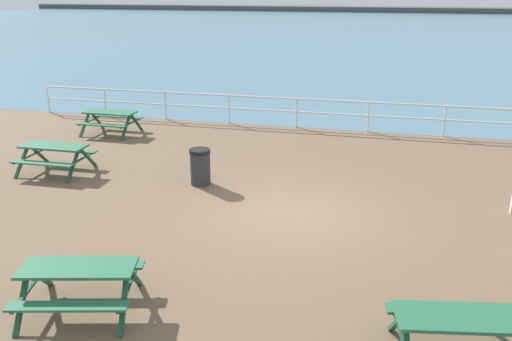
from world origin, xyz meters
TOP-DOWN VIEW (x-y plane):
  - ground_plane at (0.00, 0.00)m, footprint 30.00×24.00m
  - sea_band at (0.00, 52.75)m, footprint 142.00×90.00m
  - distant_shoreline at (0.00, 95.75)m, footprint 142.00×6.00m
  - seaward_railing at (0.00, 7.75)m, footprint 23.07×0.07m
  - picnic_table_near_left at (-6.93, 1.26)m, footprint 1.82×1.57m
  - picnic_table_near_right at (3.11, -4.54)m, footprint 2.04×1.81m
  - picnic_table_far_left at (-2.63, -4.59)m, footprint 2.11×1.90m
  - picnic_table_far_right at (-7.45, 5.37)m, footprint 1.81×1.56m
  - litter_bin at (-2.70, 1.32)m, footprint 0.55×0.55m

SIDE VIEW (x-z plane):
  - ground_plane at x=0.00m, z-range -0.20..0.00m
  - sea_band at x=0.00m, z-range 0.00..0.00m
  - distant_shoreline at x=0.00m, z-range -0.90..0.90m
  - litter_bin at x=-2.70m, z-range 0.00..0.95m
  - picnic_table_near_left at x=-6.93m, z-range 0.19..0.98m
  - picnic_table_near_right at x=3.11m, z-range 0.19..0.98m
  - picnic_table_far_left at x=-2.63m, z-range 0.19..0.98m
  - picnic_table_far_right at x=-7.45m, z-range 0.19..0.98m
  - seaward_railing at x=0.00m, z-range 0.23..1.31m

